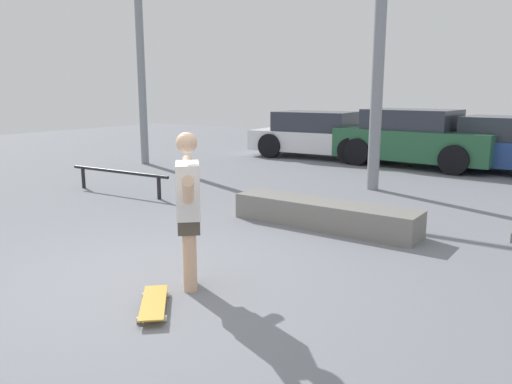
% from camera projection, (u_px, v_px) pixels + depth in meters
% --- Properties ---
extents(ground_plane, '(36.00, 36.00, 0.00)m').
position_uv_depth(ground_plane, '(158.00, 282.00, 5.02)').
color(ground_plane, slate).
extents(skateboarder, '(1.02, 1.11, 1.52)m').
position_uv_depth(skateboarder, '(188.00, 205.00, 4.74)').
color(skateboarder, '#DBAD89').
rests_on(skateboarder, ground_plane).
extents(skateboard, '(0.65, 0.70, 0.08)m').
position_uv_depth(skateboard, '(154.00, 303.00, 4.39)').
color(skateboard, gold).
rests_on(skateboard, ground_plane).
extents(grind_box, '(2.72, 0.64, 0.37)m').
position_uv_depth(grind_box, '(324.00, 214.00, 7.04)').
color(grind_box, slate).
rests_on(grind_box, ground_plane).
extents(grind_rail, '(2.43, 0.16, 0.44)m').
position_uv_depth(grind_rail, '(119.00, 175.00, 9.33)').
color(grind_rail, black).
rests_on(grind_rail, ground_plane).
extents(canopy_support_left, '(6.51, 0.20, 5.32)m').
position_uv_depth(canopy_support_left, '(241.00, 21.00, 10.82)').
color(canopy_support_left, gray).
rests_on(canopy_support_left, ground_plane).
extents(parked_car_white, '(4.00, 2.02, 1.31)m').
position_uv_depth(parked_car_white, '(319.00, 135.00, 14.35)').
color(parked_car_white, white).
rests_on(parked_car_white, ground_plane).
extents(parked_car_green, '(4.09, 2.12, 1.43)m').
position_uv_depth(parked_car_green, '(415.00, 139.00, 12.69)').
color(parked_car_green, '#28603D').
rests_on(parked_car_green, ground_plane).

